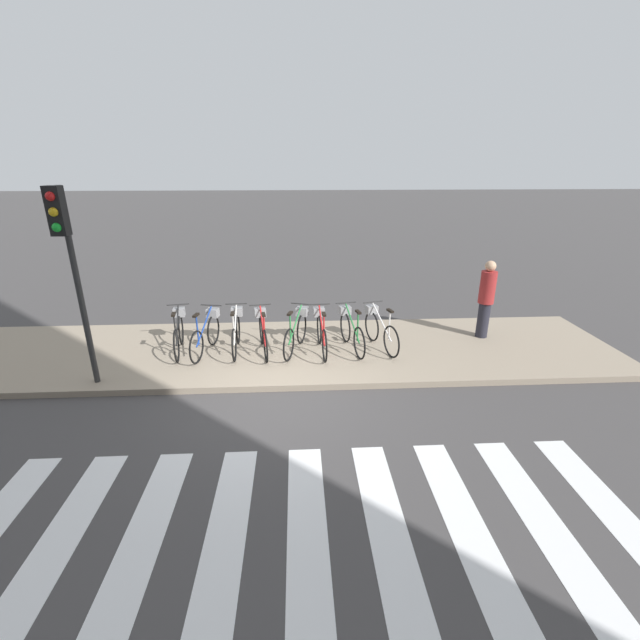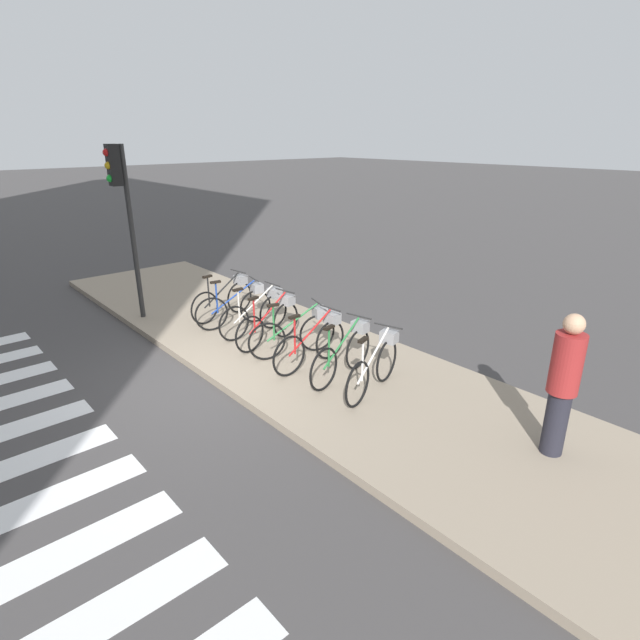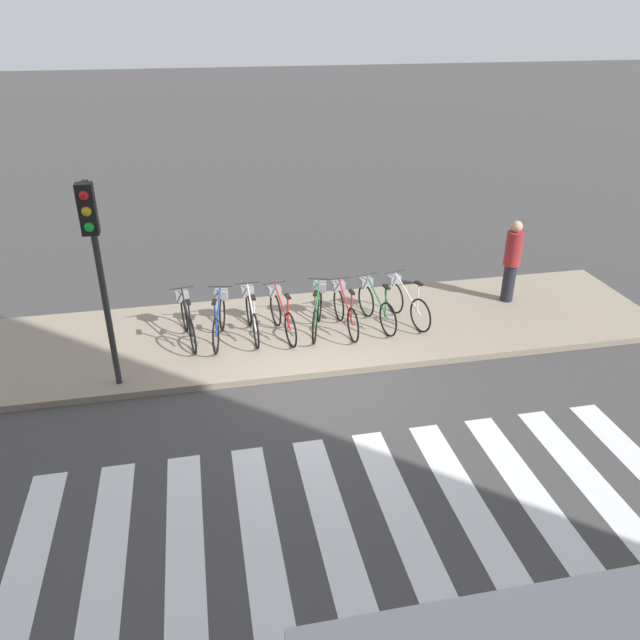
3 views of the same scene
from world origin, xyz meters
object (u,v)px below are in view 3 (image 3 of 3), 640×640
(parked_bicycle_1, at_px, (219,318))
(parked_bicycle_5, at_px, (344,308))
(parked_bicycle_6, at_px, (375,303))
(traffic_light, at_px, (95,246))
(parked_bicycle_0, at_px, (187,318))
(parked_bicycle_2, at_px, (251,313))
(parked_bicycle_3, at_px, (281,313))
(parked_bicycle_4, at_px, (318,309))
(pedestrian, at_px, (512,259))
(parked_bicycle_7, at_px, (404,300))

(parked_bicycle_1, height_order, parked_bicycle_5, same)
(parked_bicycle_6, bearing_deg, traffic_light, -164.06)
(parked_bicycle_0, xyz_separation_m, traffic_light, (-1.17, -1.43, 2.03))
(parked_bicycle_2, height_order, parked_bicycle_3, same)
(parked_bicycle_0, relative_size, parked_bicycle_3, 1.00)
(parked_bicycle_1, distance_m, parked_bicycle_2, 0.60)
(parked_bicycle_1, relative_size, parked_bicycle_4, 1.03)
(parked_bicycle_0, distance_m, traffic_light, 2.75)
(parked_bicycle_1, relative_size, parked_bicycle_5, 0.99)
(parked_bicycle_5, bearing_deg, traffic_light, -162.83)
(parked_bicycle_5, height_order, pedestrian, pedestrian)
(parked_bicycle_0, distance_m, parked_bicycle_3, 1.76)
(parked_bicycle_5, bearing_deg, parked_bicycle_6, 7.50)
(parked_bicycle_4, relative_size, traffic_light, 0.45)
(parked_bicycle_7, bearing_deg, traffic_light, -165.51)
(parked_bicycle_4, distance_m, parked_bicycle_7, 1.76)
(parked_bicycle_3, relative_size, parked_bicycle_6, 1.01)
(parked_bicycle_7, height_order, pedestrian, pedestrian)
(parked_bicycle_3, distance_m, traffic_light, 3.80)
(parked_bicycle_3, bearing_deg, parked_bicycle_4, 1.99)
(parked_bicycle_0, bearing_deg, parked_bicycle_5, -2.87)
(parked_bicycle_3, relative_size, parked_bicycle_5, 0.99)
(parked_bicycle_2, distance_m, parked_bicycle_3, 0.57)
(parked_bicycle_4, height_order, traffic_light, traffic_light)
(parked_bicycle_0, bearing_deg, parked_bicycle_1, -7.93)
(parked_bicycle_6, bearing_deg, parked_bicycle_7, 2.77)
(parked_bicycle_2, height_order, parked_bicycle_4, same)
(parked_bicycle_2, bearing_deg, parked_bicycle_7, -0.22)
(parked_bicycle_6, height_order, pedestrian, pedestrian)
(parked_bicycle_4, relative_size, parked_bicycle_5, 0.96)
(parked_bicycle_1, relative_size, parked_bicycle_2, 0.99)
(parked_bicycle_7, bearing_deg, parked_bicycle_0, 179.51)
(parked_bicycle_0, bearing_deg, parked_bicycle_6, -1.05)
(parked_bicycle_1, height_order, traffic_light, traffic_light)
(parked_bicycle_2, height_order, parked_bicycle_6, same)
(parked_bicycle_5, relative_size, parked_bicycle_7, 1.03)
(parked_bicycle_3, xyz_separation_m, parked_bicycle_6, (1.86, 0.04, 0.00))
(pedestrian, bearing_deg, parked_bicycle_3, -174.04)
(parked_bicycle_0, xyz_separation_m, parked_bicycle_4, (2.47, -0.09, 0.00))
(traffic_light, bearing_deg, parked_bicycle_2, 30.74)
(traffic_light, bearing_deg, parked_bicycle_0, 50.72)
(parked_bicycle_1, bearing_deg, parked_bicycle_3, -1.40)
(parked_bicycle_3, relative_size, traffic_light, 0.46)
(parked_bicycle_5, relative_size, parked_bicycle_6, 1.02)
(parked_bicycle_1, distance_m, parked_bicycle_6, 3.02)
(parked_bicycle_2, bearing_deg, parked_bicycle_0, 178.82)
(parked_bicycle_3, xyz_separation_m, parked_bicycle_4, (0.71, 0.02, 0.00))
(parked_bicycle_0, height_order, parked_bicycle_4, same)
(parked_bicycle_4, relative_size, pedestrian, 0.87)
(parked_bicycle_3, relative_size, parked_bicycle_4, 1.03)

